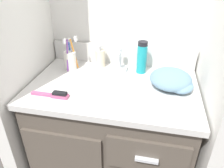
# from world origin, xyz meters

# --- Properties ---
(wall_back) EXTENTS (1.02, 0.08, 2.20)m
(wall_back) POSITION_xyz_m (0.00, 0.32, 1.10)
(wall_back) COLOR silver
(wall_back) RESTS_ON ground_plane
(wall_left) EXTENTS (0.08, 0.62, 2.20)m
(wall_left) POSITION_xyz_m (-0.47, 0.00, 1.10)
(wall_left) COLOR silver
(wall_left) RESTS_ON ground_plane
(vanity) EXTENTS (0.84, 0.55, 0.77)m
(vanity) POSITION_xyz_m (-0.00, -0.00, 0.40)
(vanity) COLOR brown
(vanity) RESTS_ON ground_plane
(backsplash) EXTENTS (0.84, 0.02, 0.12)m
(backsplash) POSITION_xyz_m (0.00, 0.26, 0.82)
(backsplash) COLOR silver
(backsplash) RESTS_ON vanity
(sink_faucet) EXTENTS (0.09, 0.09, 0.14)m
(sink_faucet) POSITION_xyz_m (0.00, 0.17, 0.82)
(sink_faucet) COLOR silver
(sink_faucet) RESTS_ON vanity
(toothbrush_cup) EXTENTS (0.08, 0.10, 0.19)m
(toothbrush_cup) POSITION_xyz_m (-0.27, 0.13, 0.83)
(toothbrush_cup) COLOR white
(toothbrush_cup) RESTS_ON vanity
(soap_dispenser) EXTENTS (0.05, 0.06, 0.14)m
(soap_dispenser) POSITION_xyz_m (-0.12, 0.20, 0.82)
(soap_dispenser) COLOR beige
(soap_dispenser) RESTS_ON vanity
(shaving_cream_can) EXTENTS (0.05, 0.05, 0.18)m
(shaving_cream_can) POSITION_xyz_m (0.12, 0.17, 0.86)
(shaving_cream_can) COLOR teal
(shaving_cream_can) RESTS_ON vanity
(hairbrush) EXTENTS (0.18, 0.03, 0.03)m
(hairbrush) POSITION_xyz_m (-0.24, -0.16, 0.78)
(hairbrush) COLOR #C1517F
(hairbrush) RESTS_ON vanity
(hand_towel) EXTENTS (0.21, 0.21, 0.08)m
(hand_towel) POSITION_xyz_m (0.29, 0.04, 0.81)
(hand_towel) COLOR #6B8EA8
(hand_towel) RESTS_ON vanity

